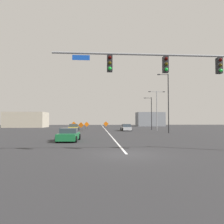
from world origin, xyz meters
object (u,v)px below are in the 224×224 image
at_px(car_green_mid, 69,135).
at_px(car_yellow_near, 74,127).
at_px(construction_sign_right_lane, 81,126).
at_px(construction_sign_median_near, 106,124).
at_px(construction_sign_left_shoulder, 87,125).
at_px(construction_sign_median_far, 74,124).
at_px(street_lamp_near_left, 168,101).
at_px(traffic_signal_assembly, 194,72).
at_px(street_lamp_near_right, 151,112).
at_px(street_lamp_mid_right, 157,107).
at_px(car_silver_approaching, 126,128).

bearing_deg(car_green_mid, car_yellow_near, 95.25).
height_order(construction_sign_right_lane, construction_sign_median_near, construction_sign_median_near).
height_order(construction_sign_left_shoulder, car_green_mid, construction_sign_left_shoulder).
bearing_deg(car_yellow_near, construction_sign_median_far, 96.21).
height_order(street_lamp_near_left, car_yellow_near, street_lamp_near_left).
bearing_deg(car_yellow_near, traffic_signal_assembly, -69.88).
relative_size(street_lamp_near_right, construction_sign_median_near, 3.82).
bearing_deg(traffic_signal_assembly, construction_sign_left_shoulder, 103.66).
bearing_deg(car_yellow_near, street_lamp_near_right, 6.15).
relative_size(street_lamp_mid_right, construction_sign_right_lane, 4.58).
relative_size(construction_sign_left_shoulder, car_green_mid, 0.44).
xyz_separation_m(traffic_signal_assembly, street_lamp_mid_right, (5.92, 28.98, -0.45)).
height_order(street_lamp_near_right, street_lamp_near_left, street_lamp_near_left).
bearing_deg(street_lamp_mid_right, car_silver_approaching, 177.43).
bearing_deg(construction_sign_left_shoulder, street_lamp_near_left, -47.77).
height_order(construction_sign_left_shoulder, car_silver_approaching, construction_sign_left_shoulder).
distance_m(traffic_signal_assembly, street_lamp_mid_right, 29.59).
bearing_deg(construction_sign_median_near, traffic_signal_assembly, -83.44).
height_order(car_green_mid, car_silver_approaching, car_silver_approaching).
height_order(traffic_signal_assembly, street_lamp_near_right, street_lamp_near_right).
bearing_deg(car_green_mid, car_silver_approaching, 66.80).
distance_m(traffic_signal_assembly, car_silver_approaching, 29.64).
xyz_separation_m(car_green_mid, car_yellow_near, (-2.04, 22.20, 0.02)).
bearing_deg(construction_sign_right_lane, construction_sign_left_shoulder, 86.39).
xyz_separation_m(street_lamp_mid_right, construction_sign_right_lane, (-15.41, -1.89, -3.73)).
bearing_deg(traffic_signal_assembly, construction_sign_median_far, 108.06).
xyz_separation_m(car_green_mid, car_silver_approaching, (8.82, 20.58, 0.03)).
xyz_separation_m(street_lamp_near_left, construction_sign_median_far, (-17.36, 15.81, -4.24)).
distance_m(construction_sign_median_near, construction_sign_median_far, 7.68).
bearing_deg(construction_sign_median_far, car_silver_approaching, -32.65).
bearing_deg(car_green_mid, construction_sign_median_near, 80.08).
xyz_separation_m(construction_sign_median_near, construction_sign_median_far, (-7.66, -0.61, -0.01)).
xyz_separation_m(street_lamp_near_right, street_lamp_mid_right, (0.27, -3.74, 0.80)).
height_order(traffic_signal_assembly, construction_sign_right_lane, traffic_signal_assembly).
xyz_separation_m(street_lamp_mid_right, car_silver_approaching, (-6.38, 0.29, -4.21)).
distance_m(construction_sign_left_shoulder, car_green_mid, 27.89).
distance_m(construction_sign_median_near, car_green_mid, 28.99).
relative_size(construction_sign_median_far, car_yellow_near, 0.47).
height_order(street_lamp_near_right, car_yellow_near, street_lamp_near_right).
distance_m(street_lamp_mid_right, car_green_mid, 25.70).
distance_m(construction_sign_left_shoulder, car_yellow_near, 6.19).
height_order(construction_sign_median_near, car_yellow_near, construction_sign_median_near).
relative_size(traffic_signal_assembly, construction_sign_median_near, 7.65).
bearing_deg(street_lamp_near_left, construction_sign_median_far, 137.67).
relative_size(street_lamp_near_right, construction_sign_right_lane, 4.07).
xyz_separation_m(construction_sign_median_far, car_green_mid, (2.66, -27.94, -0.56)).
distance_m(traffic_signal_assembly, construction_sign_right_lane, 29.01).
distance_m(construction_sign_median_near, car_silver_approaching, 8.86).
distance_m(street_lamp_mid_right, construction_sign_median_near, 13.63).
relative_size(street_lamp_near_right, car_green_mid, 1.77).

